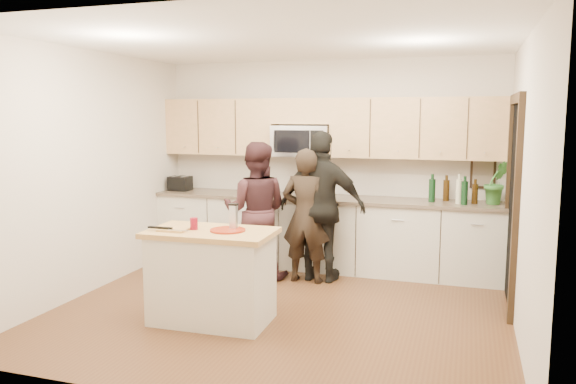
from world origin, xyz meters
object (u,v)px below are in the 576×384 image
(toaster, at_px, (180,183))
(woman_left, at_px, (306,216))
(woman_center, at_px, (256,210))
(woman_right, at_px, (322,207))
(island, at_px, (212,276))

(toaster, relative_size, woman_left, 0.17)
(woman_center, height_order, woman_right, woman_right)
(woman_left, xyz_separation_m, woman_right, (0.17, 0.10, 0.10))
(woman_center, relative_size, woman_right, 0.93)
(island, distance_m, toaster, 2.73)
(woman_left, distance_m, woman_right, 0.22)
(toaster, xyz_separation_m, woman_left, (2.01, -0.64, -0.24))
(island, height_order, woman_center, woman_center)
(woman_center, xyz_separation_m, woman_right, (0.81, 0.11, 0.07))
(woman_center, bearing_deg, island, 84.04)
(woman_right, bearing_deg, toaster, -9.00)
(woman_right, bearing_deg, woman_left, 34.68)
(toaster, distance_m, woman_left, 2.13)
(island, relative_size, toaster, 4.34)
(island, height_order, woman_left, woman_left)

